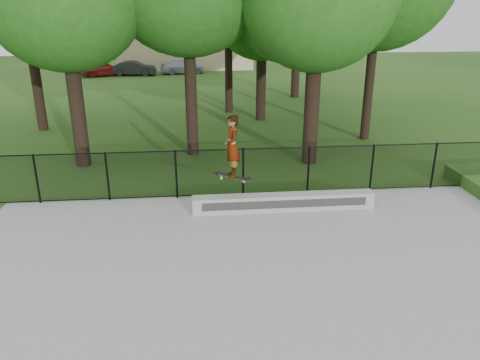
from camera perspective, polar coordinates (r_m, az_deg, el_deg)
The scene contains 9 objects.
ground at distance 9.24m, azimuth 4.38°, elevation -16.27°, with size 100.00×100.00×0.00m, color #234A14.
concrete_slab at distance 9.22m, azimuth 4.39°, elevation -16.12°, with size 14.00×12.00×0.06m, color gray.
grind_ledge at distance 13.28m, azimuth 5.35°, elevation -2.70°, with size 5.15×0.40×0.47m, color #A4A39F.
car_a at distance 40.84m, azimuth -16.35°, elevation 12.93°, with size 1.47×3.64×1.25m, color maroon.
car_b at distance 40.59m, azimuth -12.82°, elevation 13.15°, with size 1.25×3.24×1.18m, color black.
car_c at distance 41.08m, azimuth -7.01°, elevation 13.51°, with size 1.52×3.44×1.09m, color #A9ADBF.
skater_airborne at distance 12.35m, azimuth -0.97°, elevation 3.99°, with size 0.81×0.66×1.86m.
chainlink_fence at distance 14.05m, azimuth 0.39°, elevation 0.99°, with size 16.06×0.06×1.50m.
distant_building at distance 45.39m, azimuth -6.68°, elevation 16.25°, with size 12.40×6.40×4.30m.
Camera 1 is at (-1.40, -7.26, 5.54)m, focal length 35.00 mm.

